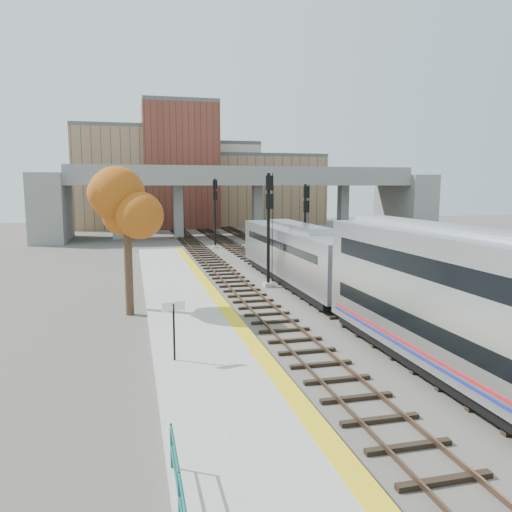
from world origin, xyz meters
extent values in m
plane|color=#47423D|center=(0.00, 0.00, 0.00)|extent=(160.00, 160.00, 0.00)
cube|color=#9E9E99|center=(-7.25, 0.00, 0.17)|extent=(4.50, 60.00, 0.35)
cube|color=yellow|center=(-5.35, 0.00, 0.35)|extent=(0.70, 60.00, 0.01)
cube|color=black|center=(-3.20, 12.50, 0.07)|extent=(2.50, 95.00, 0.14)
cube|color=brown|center=(-3.92, 12.50, 0.18)|extent=(0.07, 95.00, 0.14)
cube|color=brown|center=(-2.48, 12.50, 0.18)|extent=(0.07, 95.00, 0.14)
cube|color=black|center=(1.00, 12.50, 0.07)|extent=(2.50, 95.00, 0.14)
cube|color=brown|center=(0.28, 12.50, 0.18)|extent=(0.07, 95.00, 0.14)
cube|color=brown|center=(1.72, 12.50, 0.18)|extent=(0.07, 95.00, 0.14)
cube|color=black|center=(5.00, 12.50, 0.07)|extent=(2.50, 95.00, 0.14)
cube|color=brown|center=(4.28, 12.50, 0.18)|extent=(0.07, 95.00, 0.14)
cube|color=brown|center=(5.72, 12.50, 0.18)|extent=(0.07, 95.00, 0.14)
cube|color=slate|center=(5.00, 45.00, 7.75)|extent=(46.00, 10.00, 1.50)
cube|color=slate|center=(5.00, 40.20, 9.00)|extent=(46.00, 0.20, 1.00)
cube|color=slate|center=(5.00, 49.80, 9.00)|extent=(46.00, 0.20, 1.00)
cube|color=slate|center=(-12.00, 45.00, 3.50)|extent=(1.20, 1.60, 7.00)
cube|color=slate|center=(-4.00, 45.00, 3.50)|extent=(1.20, 1.60, 7.00)
cube|color=slate|center=(7.00, 45.00, 3.50)|extent=(1.20, 1.60, 7.00)
cube|color=slate|center=(20.00, 45.00, 3.50)|extent=(1.20, 1.60, 7.00)
cube|color=slate|center=(-20.00, 45.00, 4.25)|extent=(4.00, 12.00, 8.50)
cube|color=slate|center=(30.00, 45.00, 4.25)|extent=(4.00, 12.00, 8.50)
cube|color=#927255|center=(-10.00, 65.00, 8.00)|extent=(18.00, 14.00, 16.00)
cube|color=#4C4C4F|center=(-10.00, 65.00, 16.30)|extent=(18.00, 14.00, 0.60)
cube|color=beige|center=(4.00, 70.00, 7.00)|extent=(16.00, 16.00, 14.00)
cube|color=#4C4C4F|center=(4.00, 70.00, 14.30)|extent=(16.00, 16.00, 0.60)
cube|color=brown|center=(-2.00, 62.00, 10.00)|extent=(12.00, 10.00, 20.00)
cube|color=#4C4C4F|center=(-2.00, 62.00, 20.30)|extent=(12.00, 10.00, 0.60)
cube|color=#927255|center=(14.00, 68.00, 6.00)|extent=(20.00, 14.00, 12.00)
cube|color=#4C4C4F|center=(14.00, 68.00, 12.30)|extent=(20.00, 14.00, 0.60)
cube|color=black|center=(14.00, 28.00, 0.02)|extent=(14.00, 18.00, 0.04)
cube|color=#A8AAB2|center=(1.00, 9.87, 2.35)|extent=(3.00, 19.00, 3.20)
cube|color=black|center=(1.00, 19.39, 2.95)|extent=(2.20, 0.06, 1.10)
cube|color=black|center=(1.00, 9.87, 2.95)|extent=(3.02, 16.15, 0.50)
cube|color=black|center=(1.00, 9.87, 0.50)|extent=(2.70, 17.10, 0.50)
cube|color=#A8AAB2|center=(1.00, 9.87, 4.15)|extent=(1.60, 9.50, 0.40)
cube|color=#9E9E99|center=(-1.10, 9.64, 0.15)|extent=(0.60, 0.60, 0.30)
cylinder|color=black|center=(-1.10, 9.64, 3.90)|extent=(0.22, 0.22, 7.79)
cube|color=black|center=(-1.10, 9.39, 7.12)|extent=(0.50, 0.18, 1.00)
cube|color=black|center=(-1.10, 9.39, 5.90)|extent=(0.50, 0.18, 1.00)
cube|color=#9E9E99|center=(3.00, 13.75, 0.15)|extent=(0.60, 0.60, 0.30)
cylinder|color=black|center=(3.00, 13.75, 3.53)|extent=(0.20, 0.20, 7.07)
cube|color=black|center=(3.00, 13.50, 6.46)|extent=(0.45, 0.18, 0.91)
cube|color=black|center=(3.00, 13.50, 5.35)|extent=(0.45, 0.18, 0.91)
cube|color=#9E9E99|center=(-1.10, 32.04, 0.15)|extent=(0.60, 0.60, 0.30)
cylinder|color=black|center=(-1.10, 32.04, 3.88)|extent=(0.22, 0.22, 7.75)
cube|color=black|center=(-1.10, 31.79, 7.09)|extent=(0.50, 0.18, 1.00)
cube|color=black|center=(-1.10, 31.79, 5.87)|extent=(0.50, 0.18, 1.00)
cylinder|color=black|center=(-8.72, -4.62, 1.45)|extent=(0.08, 0.08, 2.20)
cube|color=white|center=(-8.72, -4.62, 2.45)|extent=(0.89, 0.25, 0.35)
cylinder|color=#382619|center=(-10.38, 4.15, 2.70)|extent=(0.44, 0.44, 5.39)
ellipsoid|color=#A94416|center=(-10.38, 4.15, 5.78)|extent=(3.60, 3.60, 3.85)
imported|color=#99999E|center=(9.20, 24.84, 0.70)|extent=(2.31, 4.13, 1.33)
imported|color=#99999E|center=(13.83, 25.19, 0.66)|extent=(1.96, 3.95, 1.25)
imported|color=#99999E|center=(17.16, 33.41, 0.71)|extent=(2.63, 4.88, 1.34)
camera|label=1|loc=(-10.12, -23.08, 6.92)|focal=35.00mm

